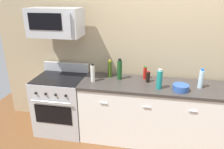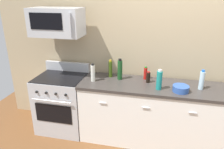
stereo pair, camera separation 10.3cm
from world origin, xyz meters
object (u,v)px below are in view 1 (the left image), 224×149
bottle_soy_sauce_dark (148,77)px  bottle_sparkling_teal (159,79)px  bottle_water_clear (201,79)px  bottle_wine_green (120,70)px  bottle_hot_sauce_red (145,73)px  bowl_blue_mixing (181,87)px  microwave (56,22)px  bottle_olive_oil (110,69)px  range_oven (62,103)px  bottle_vinegar_white (93,73)px

bottle_soy_sauce_dark → bottle_sparkling_teal: bottle_sparkling_teal is taller
bottle_water_clear → bottle_wine_green: (-1.14, 0.11, 0.02)m
bottle_wine_green → bottle_sparkling_teal: (0.58, -0.24, -0.02)m
bottle_hot_sauce_red → bowl_blue_mixing: (0.49, -0.34, -0.05)m
microwave → bottle_olive_oil: bearing=9.5°
bottle_sparkling_teal → bottle_hot_sauce_red: size_ratio=1.42×
bottle_olive_oil → bowl_blue_mixing: bearing=-17.0°
bottle_sparkling_teal → bottle_hot_sauce_red: 0.39m
range_oven → bottle_hot_sauce_red: size_ratio=5.41×
microwave → range_oven: bearing=-90.3°
bottle_hot_sauce_red → range_oven: bearing=-171.4°
bottle_water_clear → bottle_soy_sauce_dark: size_ratio=1.65×
bottle_soy_sauce_dark → bottle_olive_oil: size_ratio=0.61×
bottle_water_clear → bottle_soy_sauce_dark: bearing=173.7°
bottle_water_clear → bottle_vinegar_white: 1.51m
bottle_wine_green → bottle_hot_sauce_red: (0.38, 0.08, -0.06)m
range_oven → bottle_soy_sauce_dark: 1.45m
range_oven → bottle_wine_green: bearing=6.8°
bottle_vinegar_white → bowl_blue_mixing: bottle_vinegar_white is taller
bottle_sparkling_teal → bottle_vinegar_white: bearing=175.1°
bottle_water_clear → bottle_wine_green: bearing=174.3°
bottle_soy_sauce_dark → bottle_olive_oil: bearing=170.6°
bottle_vinegar_white → bowl_blue_mixing: 1.24m
bottle_wine_green → range_oven: bearing=-173.2°
bottle_soy_sauce_dark → bowl_blue_mixing: 0.49m
range_oven → bottle_wine_green: size_ratio=3.35×
range_oven → bottle_olive_oil: size_ratio=3.91×
bottle_vinegar_white → bottle_hot_sauce_red: 0.79m
bottle_water_clear → bottle_soy_sauce_dark: (-0.71, 0.08, -0.05)m
bottle_water_clear → bottle_vinegar_white: (-1.51, -0.05, -0.00)m
bottle_vinegar_white → bottle_hot_sauce_red: bearing=18.3°
bottle_soy_sauce_dark → bottle_hot_sauce_red: bearing=112.3°
bottle_hot_sauce_red → bowl_blue_mixing: 0.60m
microwave → bowl_blue_mixing: 1.96m
microwave → bottle_wine_green: (0.92, 0.07, -0.68)m
bottle_vinegar_white → bottle_wine_green: (0.37, 0.16, 0.02)m
bottle_vinegar_white → bottle_olive_oil: bottle_olive_oil is taller
bottle_sparkling_teal → bowl_blue_mixing: size_ratio=1.31×
range_oven → bottle_hot_sauce_red: bearing=8.6°
range_oven → bottle_wine_green: (0.92, 0.11, 0.60)m
range_oven → bottle_vinegar_white: size_ratio=3.96×
range_oven → bottle_wine_green: 1.11m
range_oven → bottle_water_clear: bottle_water_clear is taller
bottle_soy_sauce_dark → bottle_wine_green: 0.43m
bottle_soy_sauce_dark → bottle_sparkling_teal: bearing=-53.2°
range_oven → bottle_olive_oil: bottle_olive_oil is taller
bottle_water_clear → range_oven: bearing=179.9°
bottle_water_clear → bottle_wine_green: size_ratio=0.86×
bottle_wine_green → bottle_olive_oil: 0.17m
bottle_wine_green → bottle_olive_oil: bottle_wine_green is taller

